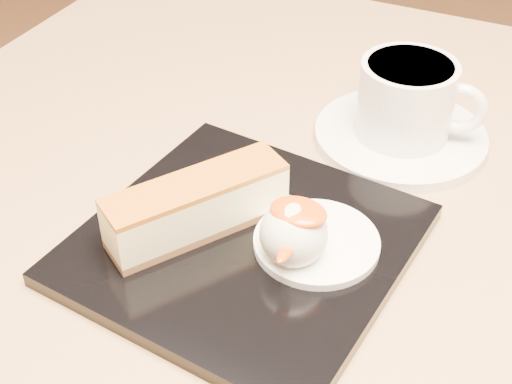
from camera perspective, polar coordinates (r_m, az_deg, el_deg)
The scene contains 9 objects.
table at distance 0.67m, azimuth 3.40°, elevation -11.80°, with size 0.80×0.80×0.72m.
dessert_plate at distance 0.52m, azimuth -0.95°, elevation -4.18°, with size 0.22×0.22×0.01m, color black.
cheesecake at distance 0.51m, azimuth -4.76°, elevation -1.10°, with size 0.10×0.13×0.04m.
cream_smear at distance 0.51m, azimuth 4.87°, elevation -4.02°, with size 0.09×0.09×0.01m, color white.
ice_cream_scoop at distance 0.48m, azimuth 3.02°, elevation -3.34°, with size 0.05×0.05×0.05m, color white.
mango_sauce at distance 0.47m, azimuth 3.42°, elevation -1.57°, with size 0.04×0.03×0.01m, color #E84A07.
mint_sprig at distance 0.53m, azimuth 2.94°, elevation -1.14°, with size 0.04×0.03×0.00m.
saucer at distance 0.64m, azimuth 11.45°, elevation 4.39°, with size 0.15×0.15×0.01m, color white.
coffee_cup at distance 0.62m, azimuth 12.10°, elevation 7.34°, with size 0.11×0.08×0.07m.
Camera 1 is at (0.15, -0.40, 1.08)m, focal length 50.00 mm.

